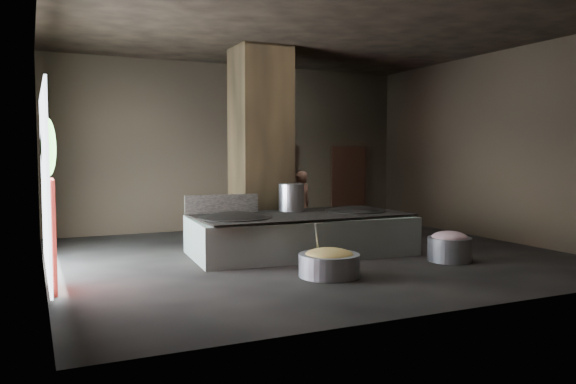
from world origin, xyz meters
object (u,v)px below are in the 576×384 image
hearth_platform (300,235)px  cook (300,205)px  wok_left (235,222)px  stock_pot (291,197)px  veg_basin (329,265)px  meat_basin (449,249)px  wok_right (355,214)px

hearth_platform → cook: 2.05m
wok_left → stock_pot: bearing=21.8°
hearth_platform → veg_basin: (-0.49, -2.12, -0.20)m
stock_pot → cook: cook is taller
wok_left → veg_basin: (0.96, -2.07, -0.56)m
veg_basin → meat_basin: meat_basin is taller
wok_left → cook: size_ratio=0.85×
hearth_platform → cook: size_ratio=2.70×
wok_right → cook: cook is taller
hearth_platform → wok_right: bearing=6.0°
stock_pot → meat_basin: size_ratio=0.70×
veg_basin → cook: bearing=70.8°
wok_left → cook: bearing=38.5°
hearth_platform → wok_right: wok_right is taller
wok_right → veg_basin: (-1.84, -2.17, -0.56)m
wok_right → hearth_platform: bearing=-177.9°
wok_left → stock_pot: 1.66m
stock_pot → wok_left: bearing=-158.2°
cook → veg_basin: cook is taller
wok_left → veg_basin: size_ratio=1.35×
wok_left → stock_pot: stock_pot is taller
stock_pot → hearth_platform: bearing=-95.2°
hearth_platform → wok_left: size_ratio=3.17×
wok_left → stock_pot: size_ratio=2.42×
stock_pot → meat_basin: (2.23, -2.46, -0.90)m
hearth_platform → wok_right: (1.35, 0.05, 0.36)m
meat_basin → hearth_platform: bearing=140.1°
cook → veg_basin: size_ratio=1.59×
wok_right → stock_pot: bearing=159.0°
hearth_platform → wok_right: size_ratio=3.41×
hearth_platform → wok_left: (-1.45, -0.05, 0.36)m
meat_basin → wok_right: bearing=115.5°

